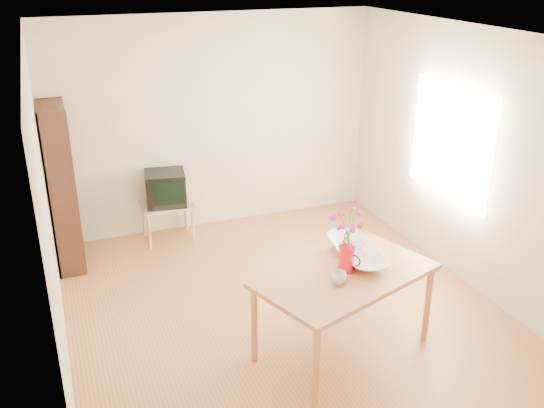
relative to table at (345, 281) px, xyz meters
name	(u,v)px	position (x,y,z in m)	size (l,w,h in m)	color
room	(287,184)	(-0.22, 0.76, 0.63)	(4.50, 4.50, 4.50)	#9D6037
table	(345,281)	(0.00, 0.00, 0.00)	(1.70, 1.31, 0.75)	#B2683D
tv_stand	(167,209)	(-0.95, 2.73, -0.29)	(0.60, 0.45, 0.46)	tan
bookshelf	(62,193)	(-2.10, 2.51, 0.17)	(0.28, 0.70, 1.80)	black
pitcher	(346,260)	(0.02, 0.04, 0.18)	(0.15, 0.20, 0.23)	red
flowers	(348,228)	(0.02, 0.04, 0.47)	(0.26, 0.26, 0.36)	#F13888
mug	(338,278)	(-0.13, -0.12, 0.13)	(0.13, 0.13, 0.10)	white
bowl	(358,230)	(0.23, 0.24, 0.33)	(0.54, 0.54, 0.51)	white
teacup_a	(353,235)	(0.19, 0.24, 0.28)	(0.08, 0.08, 0.07)	white
teacup_b	(361,233)	(0.27, 0.26, 0.28)	(0.07, 0.07, 0.06)	white
television	(165,187)	(-0.95, 2.74, -0.01)	(0.51, 0.49, 0.40)	black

